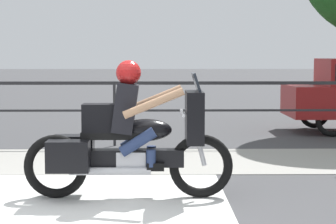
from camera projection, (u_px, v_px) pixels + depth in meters
name	position (u px, v px, depth m)	size (l,w,h in m)	color
ground_plane	(82.00, 214.00, 6.89)	(120.00, 120.00, 0.00)	#424244
sidewalk_band	(108.00, 161.00, 10.27)	(44.00, 2.40, 0.01)	#99968E
crosswalk_band	(54.00, 219.00, 6.68)	(3.74, 6.00, 0.01)	silver
fence_railing	(114.00, 95.00, 11.87)	(36.00, 0.05, 1.18)	#232326
motorcycle	(128.00, 138.00, 7.61)	(2.45, 0.76, 1.61)	black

